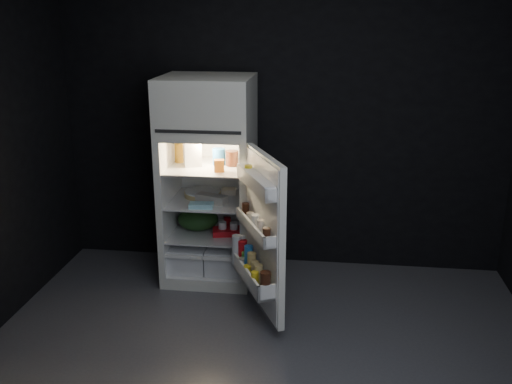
# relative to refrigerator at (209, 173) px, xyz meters

# --- Properties ---
(floor) EXTENTS (4.00, 3.40, 0.00)m
(floor) POSITION_rel_refrigerator_xyz_m (0.60, -1.32, -0.96)
(floor) COLOR #49494E
(floor) RESTS_ON ground
(wall_back) EXTENTS (4.00, 0.00, 2.70)m
(wall_back) POSITION_rel_refrigerator_xyz_m (0.60, 0.38, 0.39)
(wall_back) COLOR black
(wall_back) RESTS_ON ground
(wall_front) EXTENTS (4.00, 0.00, 2.70)m
(wall_front) POSITION_rel_refrigerator_xyz_m (0.60, -3.02, 0.39)
(wall_front) COLOR black
(wall_front) RESTS_ON ground
(refrigerator) EXTENTS (0.76, 0.71, 1.78)m
(refrigerator) POSITION_rel_refrigerator_xyz_m (0.00, 0.00, 0.00)
(refrigerator) COLOR white
(refrigerator) RESTS_ON ground
(fridge_door) EXTENTS (0.48, 0.73, 1.22)m
(fridge_door) POSITION_rel_refrigerator_xyz_m (0.53, -0.71, -0.28)
(fridge_door) COLOR white
(fridge_door) RESTS_ON ground
(milk_jug) EXTENTS (0.18, 0.18, 0.24)m
(milk_jug) POSITION_rel_refrigerator_xyz_m (-0.13, -0.04, 0.19)
(milk_jug) COLOR white
(milk_jug) RESTS_ON refrigerator
(mayo_jar) EXTENTS (0.11, 0.11, 0.14)m
(mayo_jar) POSITION_rel_refrigerator_xyz_m (0.09, 0.02, 0.14)
(mayo_jar) COLOR #2062B0
(mayo_jar) RESTS_ON refrigerator
(jam_jar) EXTENTS (0.11, 0.11, 0.13)m
(jam_jar) POSITION_rel_refrigerator_xyz_m (0.20, -0.01, 0.14)
(jam_jar) COLOR black
(jam_jar) RESTS_ON refrigerator
(amber_bottle) EXTENTS (0.09, 0.09, 0.22)m
(amber_bottle) POSITION_rel_refrigerator_xyz_m (-0.27, 0.06, 0.18)
(amber_bottle) COLOR #BF831E
(amber_bottle) RESTS_ON refrigerator
(small_carton) EXTENTS (0.09, 0.08, 0.10)m
(small_carton) POSITION_rel_refrigerator_xyz_m (0.13, -0.20, 0.12)
(small_carton) COLOR orange
(small_carton) RESTS_ON refrigerator
(egg_carton) EXTENTS (0.29, 0.18, 0.07)m
(egg_carton) POSITION_rel_refrigerator_xyz_m (0.04, -0.13, -0.19)
(egg_carton) COLOR gray
(egg_carton) RESTS_ON refrigerator
(pie) EXTENTS (0.41, 0.41, 0.04)m
(pie) POSITION_rel_refrigerator_xyz_m (-0.07, 0.04, -0.21)
(pie) COLOR tan
(pie) RESTS_ON refrigerator
(flat_package) EXTENTS (0.20, 0.11, 0.04)m
(flat_package) POSITION_rel_refrigerator_xyz_m (-0.02, -0.26, -0.21)
(flat_package) COLOR #86C1D0
(flat_package) RESTS_ON refrigerator
(wrapped_pkg) EXTENTS (0.13, 0.12, 0.05)m
(wrapped_pkg) POSITION_rel_refrigerator_xyz_m (0.15, 0.13, -0.20)
(wrapped_pkg) COLOR beige
(wrapped_pkg) RESTS_ON refrigerator
(produce_bag) EXTENTS (0.45, 0.41, 0.20)m
(produce_bag) POSITION_rel_refrigerator_xyz_m (-0.11, -0.00, -0.43)
(produce_bag) COLOR #193815
(produce_bag) RESTS_ON refrigerator
(yogurt_tray) EXTENTS (0.31, 0.21, 0.05)m
(yogurt_tray) POSITION_rel_refrigerator_xyz_m (0.19, -0.08, -0.50)
(yogurt_tray) COLOR red
(yogurt_tray) RESTS_ON refrigerator
(small_can_red) EXTENTS (0.06, 0.06, 0.09)m
(small_can_red) POSITION_rel_refrigerator_xyz_m (0.14, 0.09, -0.48)
(small_can_red) COLOR red
(small_can_red) RESTS_ON refrigerator
(small_can_silver) EXTENTS (0.08, 0.08, 0.09)m
(small_can_silver) POSITION_rel_refrigerator_xyz_m (0.27, 0.14, -0.48)
(small_can_silver) COLOR silver
(small_can_silver) RESTS_ON refrigerator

